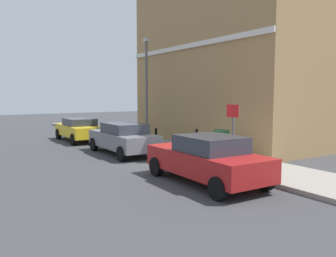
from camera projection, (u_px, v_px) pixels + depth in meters
ground at (177, 164)px, 13.69m from camera, size 80.00×80.00×0.00m
sidewalk at (144, 142)px, 19.69m from camera, size 2.73×30.00×0.15m
corner_building at (233, 65)px, 19.83m from camera, size 6.59×11.41×8.87m
car_red at (207, 159)px, 10.75m from camera, size 2.01×4.39×1.51m
car_grey at (123, 138)px, 15.97m from camera, size 1.84×4.34×1.46m
car_yellow at (79, 129)px, 20.50m from camera, size 1.90×4.23×1.36m
utility_cabinet at (221, 144)px, 14.45m from camera, size 0.46×0.61×1.15m
bollard_near_cabinet at (196, 139)px, 16.02m from camera, size 0.14×0.14×1.04m
bollard_far_kerb at (156, 138)px, 16.39m from camera, size 0.14×0.14×1.04m
street_sign at (233, 126)px, 12.01m from camera, size 0.08×0.60×2.30m
lamppost at (147, 85)px, 19.33m from camera, size 0.20×0.44×5.72m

